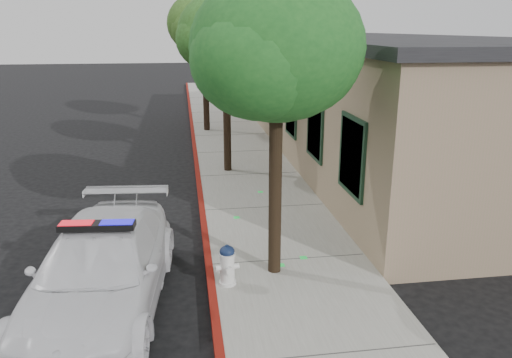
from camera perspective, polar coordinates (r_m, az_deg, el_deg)
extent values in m
plane|color=black|center=(9.82, -5.77, -10.55)|extent=(120.00, 120.00, 0.00)
cube|color=gray|center=(12.67, 0.80, -3.56)|extent=(3.20, 60.00, 0.15)
cube|color=maroon|center=(12.53, -6.19, -3.88)|extent=(0.14, 60.00, 0.16)
cube|color=#8F745E|center=(19.21, 13.26, 9.02)|extent=(7.00, 20.00, 4.00)
cube|color=black|center=(19.04, 13.70, 15.34)|extent=(7.30, 20.30, 0.24)
cube|color=black|center=(10.63, 10.97, 2.65)|extent=(0.08, 1.48, 1.68)
cube|color=black|center=(13.42, 6.81, 5.82)|extent=(0.08, 1.48, 1.68)
cube|color=black|center=(16.29, 4.08, 7.88)|extent=(0.08, 1.48, 1.68)
cube|color=black|center=(19.20, 2.15, 9.30)|extent=(0.08, 1.48, 1.68)
cube|color=black|center=(22.13, 0.73, 10.35)|extent=(0.08, 1.48, 1.68)
cube|color=black|center=(25.08, -0.37, 11.14)|extent=(0.08, 1.48, 1.68)
cube|color=black|center=(28.04, -1.24, 11.76)|extent=(0.08, 1.48, 1.68)
imported|color=silver|center=(8.67, -17.36, -9.91)|extent=(2.46, 5.12, 1.44)
cube|color=black|center=(8.36, -17.83, -5.13)|extent=(1.22, 0.39, 0.10)
cube|color=red|center=(8.44, -19.94, -5.08)|extent=(0.54, 0.29, 0.11)
cube|color=#140DE7|center=(8.28, -15.68, -5.11)|extent=(0.54, 0.29, 0.11)
cylinder|color=white|center=(9.05, -3.28, -11.79)|extent=(0.31, 0.31, 0.06)
cylinder|color=white|center=(8.92, -3.31, -10.21)|extent=(0.26, 0.26, 0.50)
cylinder|color=white|center=(8.80, -3.34, -8.64)|extent=(0.29, 0.29, 0.04)
ellipsoid|color=#111E3F|center=(8.77, -3.35, -8.32)|extent=(0.27, 0.27, 0.20)
cylinder|color=#111E3F|center=(8.73, -3.36, -7.78)|extent=(0.06, 0.06, 0.06)
cylinder|color=white|center=(8.88, -4.31, -10.19)|extent=(0.12, 0.11, 0.10)
cylinder|color=white|center=(8.94, -2.33, -9.96)|extent=(0.12, 0.11, 0.10)
cylinder|color=white|center=(8.76, -3.09, -10.42)|extent=(0.14, 0.13, 0.13)
cylinder|color=black|center=(8.87, 2.22, -1.07)|extent=(0.24, 0.24, 3.26)
ellipsoid|color=#1A541D|center=(8.44, 2.42, 14.91)|extent=(2.90, 2.90, 2.46)
ellipsoid|color=#1A541D|center=(8.86, 4.66, 13.21)|extent=(2.17, 2.17, 1.85)
ellipsoid|color=#1A541D|center=(8.08, 0.54, 13.54)|extent=(2.26, 2.26, 1.92)
cylinder|color=black|center=(15.58, -3.36, 7.11)|extent=(0.24, 0.24, 3.41)
ellipsoid|color=#264816|center=(15.35, -3.53, 16.46)|extent=(2.86, 2.86, 2.43)
ellipsoid|color=#264816|center=(15.65, -2.15, 15.48)|extent=(2.30, 2.30, 1.96)
ellipsoid|color=#264816|center=(15.16, -4.94, 15.73)|extent=(2.21, 2.21, 1.88)
cylinder|color=black|center=(22.09, -5.80, 10.26)|extent=(0.27, 0.27, 3.61)
ellipsoid|color=#2B4C17|center=(21.94, -6.02, 17.35)|extent=(3.09, 3.09, 2.63)
ellipsoid|color=#2B4C17|center=(22.35, -4.98, 16.58)|extent=(2.37, 2.37, 2.01)
ellipsoid|color=#2B4C17|center=(21.53, -6.42, 16.80)|extent=(2.47, 2.47, 2.10)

